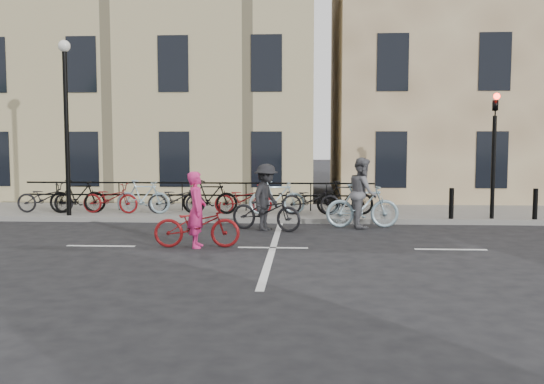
# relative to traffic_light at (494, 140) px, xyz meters

# --- Properties ---
(ground) EXTENTS (120.00, 120.00, 0.00)m
(ground) POSITION_rel_traffic_light_xyz_m (-6.20, -4.34, -2.45)
(ground) COLOR black
(ground) RESTS_ON ground
(sidewalk) EXTENTS (46.00, 4.00, 0.15)m
(sidewalk) POSITION_rel_traffic_light_xyz_m (-10.20, 1.66, -2.38)
(sidewalk) COLOR slate
(sidewalk) RESTS_ON ground
(building_east) EXTENTS (14.00, 10.00, 12.00)m
(building_east) POSITION_rel_traffic_light_xyz_m (2.80, 8.66, 3.70)
(building_east) COLOR #9D835E
(building_east) RESTS_ON sidewalk
(building_west) EXTENTS (20.00, 10.00, 10.00)m
(building_west) POSITION_rel_traffic_light_xyz_m (-15.20, 8.66, 2.70)
(building_west) COLOR tan
(building_west) RESTS_ON sidewalk
(traffic_light) EXTENTS (0.18, 0.30, 3.90)m
(traffic_light) POSITION_rel_traffic_light_xyz_m (0.00, 0.00, 0.00)
(traffic_light) COLOR black
(traffic_light) RESTS_ON sidewalk
(lamp_post) EXTENTS (0.36, 0.36, 5.28)m
(lamp_post) POSITION_rel_traffic_light_xyz_m (-12.70, 0.06, 1.04)
(lamp_post) COLOR black
(lamp_post) RESTS_ON sidewalk
(bollard_east) EXTENTS (0.14, 0.14, 0.90)m
(bollard_east) POSITION_rel_traffic_light_xyz_m (-1.20, -0.09, -1.85)
(bollard_east) COLOR black
(bollard_east) RESTS_ON sidewalk
(bollard_west) EXTENTS (0.14, 0.14, 0.90)m
(bollard_west) POSITION_rel_traffic_light_xyz_m (1.20, -0.09, -1.85)
(bollard_west) COLOR black
(bollard_west) RESTS_ON sidewalk
(parked_bikes) EXTENTS (11.45, 1.23, 1.05)m
(parked_bikes) POSITION_rel_traffic_light_xyz_m (-9.02, 0.70, -1.81)
(parked_bikes) COLOR black
(parked_bikes) RESTS_ON sidewalk
(cyclist_pink) EXTENTS (2.00, 0.83, 1.74)m
(cyclist_pink) POSITION_rel_traffic_light_xyz_m (-7.94, -4.36, -1.85)
(cyclist_pink) COLOR maroon
(cyclist_pink) RESTS_ON ground
(cyclist_grey) EXTENTS (2.06, 0.99, 1.97)m
(cyclist_grey) POSITION_rel_traffic_light_xyz_m (-3.87, -1.03, -1.66)
(cyclist_grey) COLOR #8FAEBB
(cyclist_grey) RESTS_ON ground
(cyclist_dark) EXTENTS (2.15, 1.42, 1.81)m
(cyclist_dark) POSITION_rel_traffic_light_xyz_m (-6.53, -1.69, -1.74)
(cyclist_dark) COLOR black
(cyclist_dark) RESTS_ON ground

